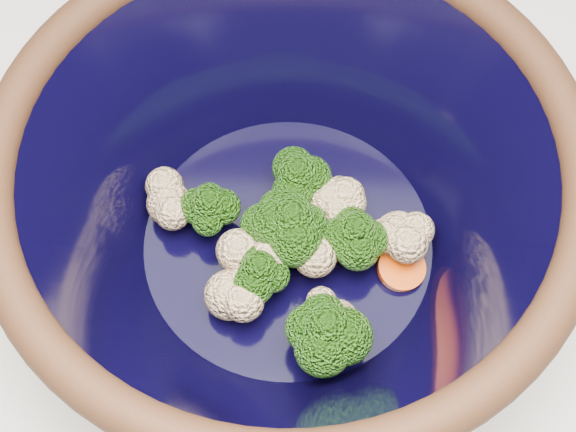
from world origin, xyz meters
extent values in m
cylinder|color=black|center=(-0.10, 0.05, 0.91)|extent=(0.21, 0.21, 0.01)
torus|color=black|center=(-0.10, 0.05, 1.04)|extent=(0.34, 0.34, 0.02)
cylinder|color=black|center=(-0.10, 0.05, 0.93)|extent=(0.19, 0.19, 0.00)
cylinder|color=#608442|center=(-0.10, 0.05, 0.94)|extent=(0.01, 0.01, 0.02)
ellipsoid|color=#2B6613|center=(-0.10, 0.05, 0.97)|extent=(0.05, 0.05, 0.04)
cylinder|color=#608442|center=(-0.12, 0.02, 0.94)|extent=(0.01, 0.01, 0.02)
ellipsoid|color=#2B6613|center=(-0.12, 0.02, 0.96)|extent=(0.04, 0.04, 0.03)
cylinder|color=#608442|center=(-0.10, 0.09, 0.94)|extent=(0.01, 0.01, 0.02)
ellipsoid|color=#2B6613|center=(-0.10, 0.09, 0.97)|extent=(0.04, 0.04, 0.03)
cylinder|color=#608442|center=(-0.08, -0.02, 0.94)|extent=(0.01, 0.01, 0.02)
ellipsoid|color=#2B6613|center=(-0.08, -0.02, 0.97)|extent=(0.05, 0.05, 0.04)
cylinder|color=#608442|center=(-0.11, 0.05, 0.94)|extent=(0.01, 0.01, 0.02)
ellipsoid|color=#2B6613|center=(-0.11, 0.05, 0.97)|extent=(0.04, 0.04, 0.03)
cylinder|color=#608442|center=(-0.06, 0.05, 0.94)|extent=(0.01, 0.01, 0.02)
ellipsoid|color=#2B6613|center=(-0.06, 0.05, 0.96)|extent=(0.04, 0.04, 0.03)
cylinder|color=#608442|center=(-0.15, 0.06, 0.94)|extent=(0.01, 0.01, 0.02)
ellipsoid|color=#2B6613|center=(-0.15, 0.06, 0.96)|extent=(0.04, 0.04, 0.03)
sphere|color=beige|center=(-0.07, 0.07, 0.95)|extent=(0.03, 0.03, 0.03)
sphere|color=beige|center=(-0.08, -0.01, 0.95)|extent=(0.03, 0.03, 0.03)
sphere|color=beige|center=(-0.12, 0.04, 0.95)|extent=(0.03, 0.03, 0.03)
sphere|color=beige|center=(-0.03, 0.05, 0.95)|extent=(0.03, 0.03, 0.03)
sphere|color=beige|center=(-0.08, 0.08, 0.95)|extent=(0.03, 0.03, 0.03)
sphere|color=beige|center=(-0.10, 0.07, 0.95)|extent=(0.03, 0.03, 0.03)
sphere|color=beige|center=(-0.09, 0.04, 0.95)|extent=(0.03, 0.03, 0.03)
sphere|color=beige|center=(-0.14, 0.01, 0.95)|extent=(0.03, 0.03, 0.03)
sphere|color=beige|center=(-0.18, 0.07, 0.95)|extent=(0.03, 0.03, 0.03)
cylinder|color=#D34209|center=(-0.09, 0.06, 0.94)|extent=(0.03, 0.03, 0.01)
cylinder|color=#D34209|center=(-0.11, 0.06, 0.94)|extent=(0.03, 0.03, 0.01)
cylinder|color=#D34209|center=(-0.11, 0.05, 0.94)|extent=(0.03, 0.03, 0.01)
cylinder|color=#D34209|center=(-0.03, 0.03, 0.94)|extent=(0.03, 0.03, 0.01)
cylinder|color=#D34209|center=(-0.07, 0.06, 0.94)|extent=(0.03, 0.03, 0.01)
camera|label=1|loc=(-0.10, -0.18, 1.41)|focal=50.00mm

